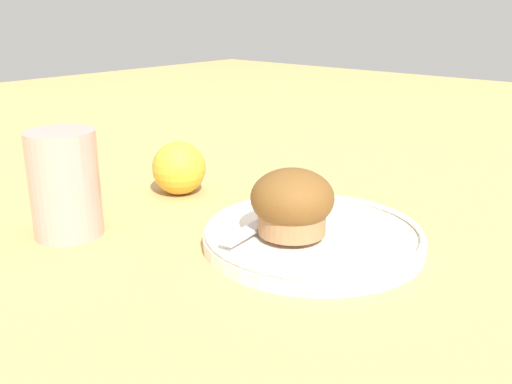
{
  "coord_description": "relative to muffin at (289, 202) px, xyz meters",
  "views": [
    {
      "loc": [
        -0.43,
        -0.32,
        0.24
      ],
      "look_at": [
        -0.01,
        0.04,
        0.06
      ],
      "focal_mm": 40.0,
      "sensor_mm": 36.0,
      "label": 1
    }
  ],
  "objects": [
    {
      "name": "butter_knife",
      "position": [
        0.02,
        0.04,
        -0.03
      ],
      "size": [
        0.19,
        0.04,
        0.0
      ],
      "rotation": [
        0.0,
        0.0,
        0.14
      ],
      "color": "silver",
      "rests_on": "plate"
    },
    {
      "name": "berry_pair",
      "position": [
        0.02,
        0.04,
        -0.02
      ],
      "size": [
        0.03,
        0.01,
        0.01
      ],
      "color": "#B7192D",
      "rests_on": "plate"
    },
    {
      "name": "muffin",
      "position": [
        0.0,
        0.0,
        0.0
      ],
      "size": [
        0.08,
        0.08,
        0.07
      ],
      "color": "#9E7047",
      "rests_on": "plate"
    },
    {
      "name": "plate",
      "position": [
        0.03,
        -0.01,
        -0.04
      ],
      "size": [
        0.23,
        0.23,
        0.02
      ],
      "color": "silver",
      "rests_on": "ground_plane"
    },
    {
      "name": "ground_plane",
      "position": [
        0.01,
        -0.0,
        -0.05
      ],
      "size": [
        3.0,
        3.0,
        0.0
      ],
      "primitive_type": "plane",
      "color": "tan"
    },
    {
      "name": "cream_ramekin",
      "position": [
        0.07,
        0.03,
        -0.02
      ],
      "size": [
        0.05,
        0.05,
        0.02
      ],
      "color": "silver",
      "rests_on": "plate"
    },
    {
      "name": "orange_fruit",
      "position": [
        0.05,
        0.22,
        -0.02
      ],
      "size": [
        0.07,
        0.07,
        0.07
      ],
      "color": "#F4A82D",
      "rests_on": "ground_plane"
    },
    {
      "name": "juice_glass",
      "position": [
        -0.12,
        0.21,
        0.01
      ],
      "size": [
        0.07,
        0.07,
        0.11
      ],
      "color": "#E5998C",
      "rests_on": "ground_plane"
    }
  ]
}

